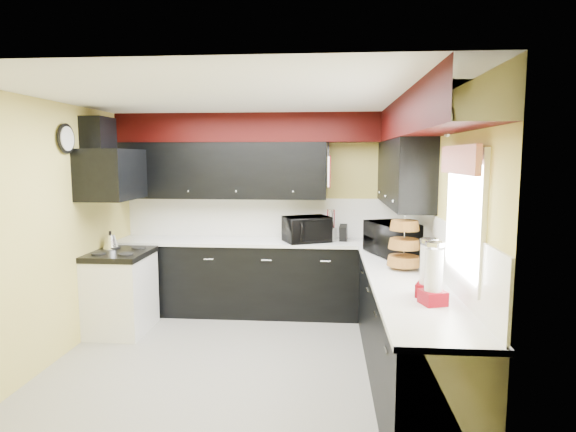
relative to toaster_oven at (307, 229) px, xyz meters
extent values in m
plane|color=gray|center=(-0.57, -1.44, -1.09)|extent=(3.60, 3.60, 0.00)
cube|color=#E0C666|center=(-0.57, 0.36, 0.16)|extent=(3.60, 0.06, 2.50)
cube|color=#E0C666|center=(1.23, -1.44, 0.16)|extent=(0.06, 3.60, 2.50)
cube|color=#E0C666|center=(-2.37, -1.44, 0.16)|extent=(0.06, 3.60, 2.50)
cube|color=white|center=(-0.57, -1.44, 1.41)|extent=(3.60, 3.60, 0.06)
cube|color=black|center=(-0.57, 0.06, -0.64)|extent=(3.60, 0.60, 0.90)
cube|color=black|center=(0.93, -1.74, -0.64)|extent=(0.60, 3.00, 0.90)
cube|color=white|center=(-0.57, 0.06, -0.17)|extent=(3.62, 0.64, 0.04)
cube|color=white|center=(0.93, -1.74, -0.17)|extent=(0.64, 3.02, 0.04)
cube|color=white|center=(-0.57, 0.35, 0.10)|extent=(3.60, 0.02, 0.50)
cube|color=white|center=(1.22, -1.44, 0.10)|extent=(0.02, 3.60, 0.50)
cube|color=black|center=(-1.07, 0.19, 0.71)|extent=(2.60, 0.35, 0.70)
cube|color=black|center=(1.05, -0.54, 0.71)|extent=(0.35, 1.80, 0.70)
cube|color=black|center=(-0.57, 0.18, 1.23)|extent=(3.60, 0.36, 0.35)
cube|color=black|center=(1.05, -1.62, 1.23)|extent=(0.36, 3.24, 0.35)
cube|color=white|center=(-2.07, -0.69, -0.66)|extent=(0.60, 0.75, 0.86)
cube|color=black|center=(-2.07, -0.69, -0.20)|extent=(0.62, 0.77, 0.06)
cube|color=black|center=(-2.12, -0.69, 0.69)|extent=(0.50, 0.78, 0.55)
cube|color=black|center=(-2.25, -0.69, 1.11)|extent=(0.24, 0.40, 0.40)
cube|color=red|center=(1.16, -2.34, 0.86)|extent=(0.04, 0.88, 0.20)
cube|color=white|center=(0.26, -0.14, 0.71)|extent=(0.03, 0.26, 0.35)
imported|color=black|center=(0.00, 0.00, 0.00)|extent=(0.67, 0.62, 0.31)
imported|color=black|center=(0.95, -0.72, 0.02)|extent=(0.61, 0.73, 0.34)
cylinder|color=silver|center=(0.29, 0.12, -0.08)|extent=(0.18, 0.18, 0.15)
cube|color=black|center=(0.44, 0.07, -0.05)|extent=(0.11, 0.14, 0.20)
camera|label=1|loc=(0.24, -5.80, 0.87)|focal=30.00mm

